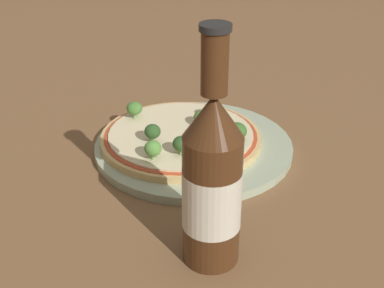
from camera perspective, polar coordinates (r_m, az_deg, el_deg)
name	(u,v)px	position (r m, az deg, el deg)	size (l,w,h in m)	color
ground_plane	(188,146)	(0.79, -0.47, -0.20)	(3.00, 3.00, 0.00)	brown
plate	(191,147)	(0.78, -0.10, -0.34)	(0.29, 0.29, 0.01)	#A3B293
pizza	(183,138)	(0.77, -0.99, 0.63)	(0.23, 0.23, 0.01)	tan
broccoli_floret_0	(237,131)	(0.75, 4.79, 1.36)	(0.03, 0.03, 0.03)	#7A9E5B
broccoli_floret_1	(201,117)	(0.79, 0.98, 2.85)	(0.02, 0.02, 0.02)	#7A9E5B
broccoli_floret_2	(181,144)	(0.71, -1.13, 0.01)	(0.02, 0.02, 0.03)	#7A9E5B
broccoli_floret_3	(134,108)	(0.82, -6.15, 3.79)	(0.02, 0.02, 0.03)	#7A9E5B
broccoli_floret_4	(153,149)	(0.70, -4.20, -0.50)	(0.02, 0.02, 0.03)	#7A9E5B
broccoli_floret_5	(211,110)	(0.81, 2.05, 3.64)	(0.02, 0.02, 0.02)	#7A9E5B
broccoli_floret_6	(152,132)	(0.74, -4.25, 1.32)	(0.02, 0.02, 0.03)	#7A9E5B
beer_bottle	(212,181)	(0.53, 2.16, -4.00)	(0.06, 0.06, 0.26)	#472814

